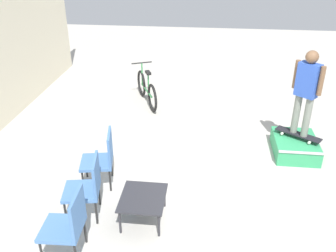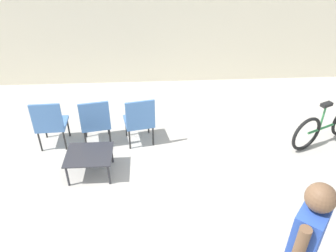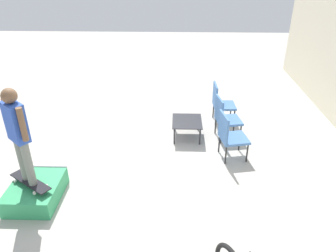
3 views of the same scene
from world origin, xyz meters
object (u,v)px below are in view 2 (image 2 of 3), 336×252
patio_chair_center (95,121)px  patio_chair_right (139,119)px  bicycle (327,126)px  person_skater (303,247)px  patio_chair_left (50,122)px  coffee_table (89,156)px

patio_chair_center → patio_chair_right: 0.79m
patio_chair_center → bicycle: (4.27, -0.16, -0.17)m
patio_chair_center → bicycle: bearing=167.8°
person_skater → patio_chair_right: size_ratio=1.66×
person_skater → patio_chair_left: (-3.03, 3.44, -0.82)m
person_skater → coffee_table: (-2.24, 2.62, -1.00)m
patio_chair_left → patio_chair_center: bearing=177.7°
person_skater → patio_chair_left: size_ratio=1.66×
patio_chair_center → bicycle: patio_chair_center is taller
patio_chair_center → patio_chair_right: same height
coffee_table → patio_chair_center: patio_chair_center is taller
person_skater → patio_chair_center: bearing=74.1°
patio_chair_center → patio_chair_right: bearing=169.9°
patio_chair_left → patio_chair_center: same height
bicycle → person_skater: bearing=-146.5°
person_skater → coffee_table: bearing=81.8°
coffee_table → bicycle: bearing=8.7°
coffee_table → patio_chair_left: bearing=133.9°
patio_chair_left → bicycle: 5.08m
patio_chair_left → patio_chair_right: size_ratio=1.00×
person_skater → patio_chair_center: (-2.23, 3.44, -0.82)m
patio_chair_left → patio_chair_right: same height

